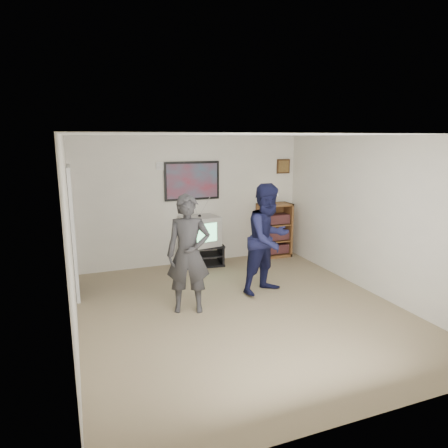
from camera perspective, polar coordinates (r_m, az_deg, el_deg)
room_shell at (r=5.87m, az=1.36°, el=0.26°), size 4.51×5.00×2.51m
media_stand at (r=7.88m, az=-3.18°, el=-4.46°), size 0.87×0.54×0.42m
crt_television at (r=7.75m, az=-3.47°, el=-0.99°), size 0.76×0.68×0.57m
bookshelf at (r=8.45m, az=7.17°, el=-0.89°), size 0.69×0.39×1.13m
table_lamp at (r=8.23m, az=6.99°, el=4.03°), size 0.22×0.22×0.35m
person_tall at (r=5.69m, az=-5.10°, el=-4.30°), size 0.72×0.58×1.71m
person_short at (r=6.40m, az=6.34°, el=-2.13°), size 1.04×0.92×1.78m
controller_left at (r=5.81m, az=-5.91°, el=-0.74°), size 0.07×0.12×0.03m
controller_right at (r=6.48m, az=5.24°, el=0.41°), size 0.04×0.12×0.03m
poster at (r=7.80m, az=-4.58°, el=6.17°), size 1.10×0.03×0.75m
air_vent at (r=7.64m, az=-8.62°, el=8.20°), size 0.28×0.02×0.14m
small_picture at (r=8.56m, az=8.47°, el=8.15°), size 0.30×0.03×0.30m
doorway at (r=6.73m, az=-20.85°, el=-1.18°), size 0.03×0.85×2.00m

